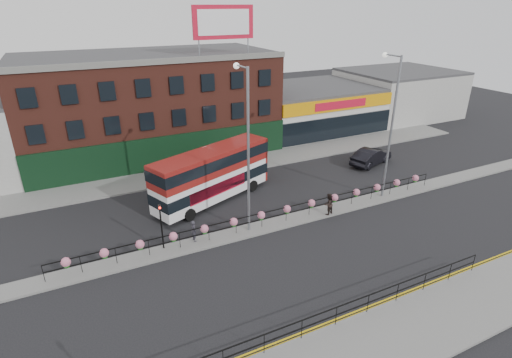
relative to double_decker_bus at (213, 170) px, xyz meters
name	(u,v)px	position (x,y,z in m)	size (l,w,h in m)	color
ground	(274,225)	(2.47, -5.80, -2.65)	(120.00, 120.00, 0.00)	black
south_pavement	(393,338)	(2.47, -17.80, -2.57)	(60.00, 4.00, 0.15)	slate
north_pavement	(215,168)	(2.47, 6.20, -2.57)	(60.00, 4.00, 0.15)	slate
median	(274,224)	(2.47, -5.80, -2.57)	(60.00, 1.60, 0.15)	slate
yellow_line_inner	(361,309)	(2.47, -15.50, -2.64)	(60.00, 0.10, 0.01)	gold
yellow_line_outer	(364,311)	(2.47, -15.68, -2.64)	(60.00, 0.10, 0.01)	gold
brick_building	(151,104)	(-1.53, 14.16, 2.48)	(25.00, 12.21, 10.30)	brown
supermarket	(310,107)	(18.47, 14.10, 0.00)	(15.00, 12.25, 5.30)	silver
warehouse_east	(398,93)	(33.22, 14.20, 0.50)	(14.50, 12.00, 6.30)	#A8A7A3
billboard	(223,22)	(4.97, 9.18, 10.53)	(6.00, 0.29, 4.40)	red
median_railing	(274,213)	(2.47, -5.80, -1.60)	(30.04, 0.56, 1.23)	black
south_railing	(337,312)	(0.47, -15.90, -1.69)	(20.04, 0.05, 1.12)	black
double_decker_bus	(213,170)	(0.00, 0.00, 0.00)	(10.83, 6.29, 4.31)	white
car	(371,156)	(16.91, 0.56, -1.82)	(5.34, 3.22, 1.66)	black
pedestrian_a	(194,231)	(-3.45, -5.43, -1.74)	(0.44, 0.60, 1.52)	#2D2B34
pedestrian_b	(328,204)	(6.82, -6.32, -1.65)	(0.94, 0.81, 1.69)	black
lamp_column_west	(246,138)	(0.48, -5.45, 4.17)	(0.40, 1.98, 11.26)	gray
lamp_column_east	(390,116)	(12.69, -5.46, 4.20)	(0.41, 1.98, 11.30)	gray
traffic_light_median	(160,217)	(-5.53, -5.41, -0.18)	(0.15, 0.28, 3.65)	black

